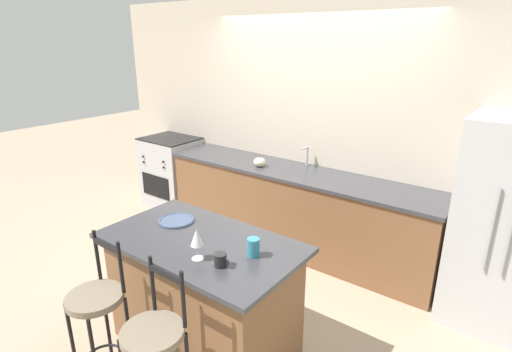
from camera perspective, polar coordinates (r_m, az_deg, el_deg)
name	(u,v)px	position (r m, az deg, el deg)	size (l,w,h in m)	color
ground_plane	(275,258)	(4.41, 2.79, -11.69)	(18.00, 18.00, 0.00)	tan
wall_back	(313,125)	(4.48, 8.19, 7.28)	(6.00, 0.07, 2.70)	beige
back_counter	(295,209)	(4.49, 5.63, -4.65)	(3.16, 0.69, 0.90)	brown
sink_faucet	(307,154)	(4.45, 7.23, 3.15)	(0.02, 0.13, 0.22)	#ADAFB5
kitchen_island	(203,294)	(3.11, -7.58, -16.41)	(1.44, 0.82, 0.91)	brown
refrigerator	(506,225)	(3.74, 32.08, -5.90)	(0.72, 0.76, 1.71)	#BCBCC1
oven_range	(172,172)	(5.70, -11.87, 0.59)	(0.72, 0.63, 0.97)	#B7B7BC
bar_stool_near	(98,313)	(2.89, -21.60, -17.69)	(0.36, 0.36, 1.08)	black
bar_stool_far	(155,349)	(2.53, -14.20, -22.89)	(0.36, 0.36, 1.08)	black
dinner_plate	(176,220)	(3.17, -11.30, -6.23)	(0.28, 0.28, 0.02)	#425170
wine_glass	(197,238)	(2.58, -8.47, -8.78)	(0.08, 0.08, 0.21)	white
coffee_mug	(221,260)	(2.54, -5.06, -11.86)	(0.11, 0.08, 0.09)	#232326
tumbler_cup	(253,247)	(2.63, -0.39, -10.15)	(0.08, 0.08, 0.12)	teal
pumpkin_decoration	(260,162)	(4.41, 0.53, 2.02)	(0.13, 0.13, 0.13)	beige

